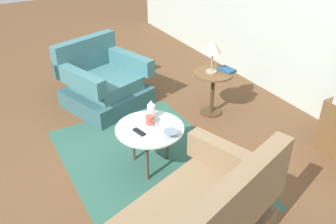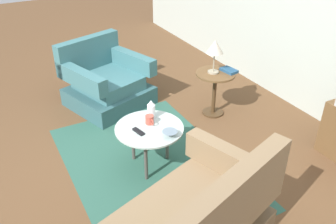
{
  "view_description": "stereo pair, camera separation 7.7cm",
  "coord_description": "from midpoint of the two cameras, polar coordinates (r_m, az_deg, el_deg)",
  "views": [
    {
      "loc": [
        2.78,
        -1.16,
        2.44
      ],
      "look_at": [
        0.02,
        0.41,
        0.55
      ],
      "focal_mm": 38.35,
      "sensor_mm": 36.0,
      "label": 1
    },
    {
      "loc": [
        2.81,
        -1.09,
        2.44
      ],
      "look_at": [
        0.02,
        0.41,
        0.55
      ],
      "focal_mm": 38.35,
      "sensor_mm": 36.0,
      "label": 2
    }
  ],
  "objects": [
    {
      "name": "ground_plane",
      "position": [
        3.88,
        -4.92,
        -8.36
      ],
      "size": [
        16.0,
        16.0,
        0.0
      ],
      "primitive_type": "plane",
      "color": "brown"
    },
    {
      "name": "back_wall",
      "position": [
        4.71,
        24.38,
        14.8
      ],
      "size": [
        9.0,
        0.12,
        2.7
      ],
      "primitive_type": "cube",
      "color": "#B2BCB2",
      "rests_on": "ground"
    },
    {
      "name": "area_rug",
      "position": [
        3.86,
        -2.23,
        -8.4
      ],
      "size": [
        2.35,
        1.61,
        0.0
      ],
      "primitive_type": "cube",
      "color": "#2D5B4C",
      "rests_on": "ground"
    },
    {
      "name": "armchair",
      "position": [
        4.92,
        -9.41,
        4.51
      ],
      "size": [
        1.17,
        1.19,
        0.86
      ],
      "rotation": [
        0.0,
        0.0,
        -1.25
      ],
      "color": "#325C60",
      "rests_on": "ground"
    },
    {
      "name": "coffee_table",
      "position": [
        3.61,
        -2.4,
        -3.13
      ],
      "size": [
        0.69,
        0.69,
        0.48
      ],
      "color": "#B2C6C1",
      "rests_on": "ground"
    },
    {
      "name": "side_table",
      "position": [
        4.58,
        7.94,
        4.33
      ],
      "size": [
        0.5,
        0.5,
        0.58
      ],
      "color": "brown",
      "rests_on": "ground"
    },
    {
      "name": "table_lamp",
      "position": [
        4.39,
        7.96,
        10.05
      ],
      "size": [
        0.21,
        0.21,
        0.42
      ],
      "color": "#9E937A",
      "rests_on": "side_table"
    },
    {
      "name": "vase",
      "position": [
        3.69,
        -2.08,
        0.42
      ],
      "size": [
        0.08,
        0.08,
        0.21
      ],
      "color": "white",
      "rests_on": "coffee_table"
    },
    {
      "name": "mug",
      "position": [
        3.62,
        -2.31,
        -1.24
      ],
      "size": [
        0.13,
        0.09,
        0.09
      ],
      "color": "#B74C3D",
      "rests_on": "coffee_table"
    },
    {
      "name": "bowl",
      "position": [
        3.43,
        0.94,
        -3.49
      ],
      "size": [
        0.15,
        0.15,
        0.06
      ],
      "color": "slate",
      "rests_on": "coffee_table"
    },
    {
      "name": "tv_remote_dark",
      "position": [
        3.51,
        -4.08,
        -3.12
      ],
      "size": [
        0.15,
        0.08,
        0.02
      ],
      "rotation": [
        0.0,
        0.0,
        3.36
      ],
      "color": "black",
      "rests_on": "coffee_table"
    },
    {
      "name": "book",
      "position": [
        4.57,
        10.14,
        6.54
      ],
      "size": [
        0.23,
        0.16,
        0.03
      ],
      "rotation": [
        0.0,
        0.0,
        0.15
      ],
      "color": "navy",
      "rests_on": "side_table"
    }
  ]
}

